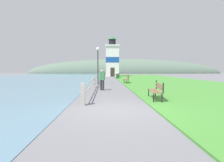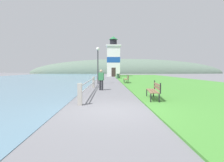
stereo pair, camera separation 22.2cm
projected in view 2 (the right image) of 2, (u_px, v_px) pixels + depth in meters
name	position (u px, v px, depth m)	size (l,w,h in m)	color
ground_plane	(112.00, 110.00, 6.56)	(160.00, 160.00, 0.00)	slate
grass_verge	(162.00, 80.00, 24.48)	(12.00, 53.30, 0.06)	#428433
water_strip	(7.00, 81.00, 23.92)	(24.00, 85.28, 0.01)	slate
seawall_railing	(98.00, 77.00, 22.05)	(0.18, 29.38, 0.95)	#A8A399
park_bench_near	(154.00, 90.00, 8.73)	(0.69, 1.89, 0.94)	brown
park_bench_midway	(127.00, 78.00, 19.78)	(0.54, 1.97, 0.94)	brown
park_bench_far	(119.00, 75.00, 31.59)	(0.56, 1.98, 0.94)	brown
lighthouse	(113.00, 59.00, 39.88)	(3.34, 3.34, 9.11)	white
person_strolling	(101.00, 79.00, 12.98)	(0.42, 0.30, 1.54)	#28282D
trash_bin	(118.00, 76.00, 29.85)	(0.54, 0.54, 0.84)	#2D5138
lamp_post	(98.00, 59.00, 18.87)	(0.36, 0.36, 3.96)	#333338
distant_hillside	(127.00, 73.00, 72.14)	(80.00, 16.00, 12.00)	#566B5B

